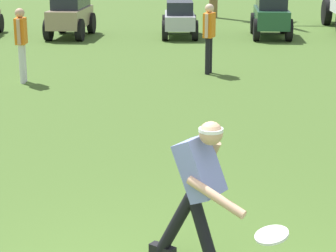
% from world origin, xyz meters
% --- Properties ---
extents(frisbee_thrower, '(0.83, 0.87, 1.41)m').
position_xyz_m(frisbee_thrower, '(0.31, 0.84, 0.80)').
color(frisbee_thrower, black).
rests_on(frisbee_thrower, ground_plane).
extents(frisbee_in_flight, '(0.34, 0.35, 0.09)m').
position_xyz_m(frisbee_in_flight, '(0.85, 0.19, 0.62)').
color(frisbee_in_flight, white).
extents(teammate_near_sideline, '(0.21, 0.49, 1.56)m').
position_xyz_m(teammate_near_sideline, '(-2.84, 9.04, 0.94)').
color(teammate_near_sideline, silver).
rests_on(teammate_near_sideline, ground_plane).
extents(teammate_midfield, '(0.31, 0.48, 1.56)m').
position_xyz_m(teammate_midfield, '(1.15, 9.90, 0.94)').
color(teammate_midfield, black).
rests_on(teammate_midfield, ground_plane).
extents(parked_car_slot_b, '(1.40, 2.50, 1.34)m').
position_xyz_m(parked_car_slot_b, '(-2.64, 15.84, 0.72)').
color(parked_car_slot_b, '#998466').
rests_on(parked_car_slot_b, ground_plane).
extents(parked_car_slot_c, '(1.13, 2.22, 1.10)m').
position_xyz_m(parked_car_slot_c, '(0.73, 15.71, 0.56)').
color(parked_car_slot_c, '#B7BABF').
rests_on(parked_car_slot_c, ground_plane).
extents(parked_car_slot_d, '(1.36, 2.48, 1.34)m').
position_xyz_m(parked_car_slot_d, '(3.55, 15.65, 0.72)').
color(parked_car_slot_d, '#235133').
rests_on(parked_car_slot_d, ground_plane).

